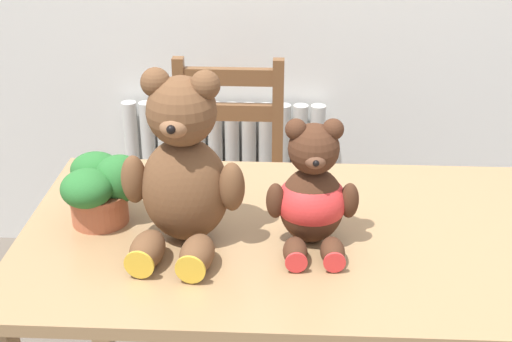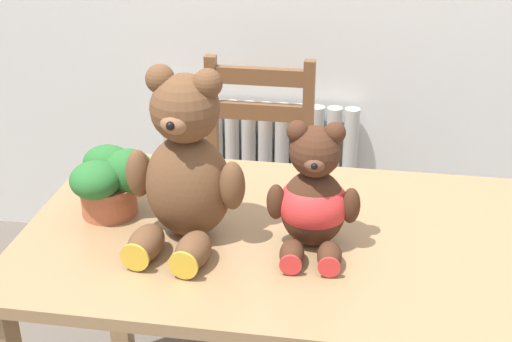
{
  "view_description": "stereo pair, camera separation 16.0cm",
  "coord_description": "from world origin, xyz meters",
  "px_view_note": "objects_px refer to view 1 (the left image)",
  "views": [
    {
      "loc": [
        -0.0,
        -1.09,
        1.64
      ],
      "look_at": [
        -0.08,
        0.35,
        0.94
      ],
      "focal_mm": 50.0,
      "sensor_mm": 36.0,
      "label": 1
    },
    {
      "loc": [
        0.16,
        -1.08,
        1.64
      ],
      "look_at": [
        -0.08,
        0.35,
        0.94
      ],
      "focal_mm": 50.0,
      "sensor_mm": 36.0,
      "label": 2
    }
  ],
  "objects_px": {
    "teddy_bear_left": "(185,172)",
    "teddy_bear_right": "(314,195)",
    "wooden_chair_behind": "(228,190)",
    "potted_plant": "(103,187)"
  },
  "relations": [
    {
      "from": "teddy_bear_left",
      "to": "teddy_bear_right",
      "type": "height_order",
      "value": "teddy_bear_left"
    },
    {
      "from": "wooden_chair_behind",
      "to": "potted_plant",
      "type": "distance_m",
      "value": 0.88
    },
    {
      "from": "teddy_bear_right",
      "to": "wooden_chair_behind",
      "type": "bearing_deg",
      "value": -74.84
    },
    {
      "from": "potted_plant",
      "to": "teddy_bear_left",
      "type": "bearing_deg",
      "value": -20.99
    },
    {
      "from": "teddy_bear_right",
      "to": "potted_plant",
      "type": "relative_size",
      "value": 1.48
    },
    {
      "from": "wooden_chair_behind",
      "to": "teddy_bear_left",
      "type": "distance_m",
      "value": 0.96
    },
    {
      "from": "teddy_bear_left",
      "to": "teddy_bear_right",
      "type": "bearing_deg",
      "value": -172.1
    },
    {
      "from": "teddy_bear_right",
      "to": "potted_plant",
      "type": "xyz_separation_m",
      "value": [
        -0.51,
        0.07,
        -0.03
      ]
    },
    {
      "from": "teddy_bear_left",
      "to": "teddy_bear_right",
      "type": "xyz_separation_m",
      "value": [
        0.29,
        0.01,
        -0.06
      ]
    },
    {
      "from": "wooden_chair_behind",
      "to": "potted_plant",
      "type": "xyz_separation_m",
      "value": [
        -0.23,
        -0.75,
        0.39
      ]
    }
  ]
}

